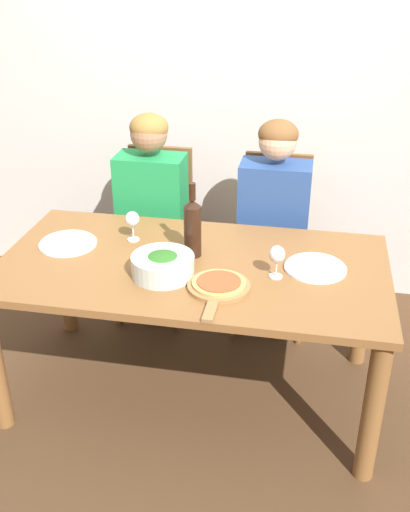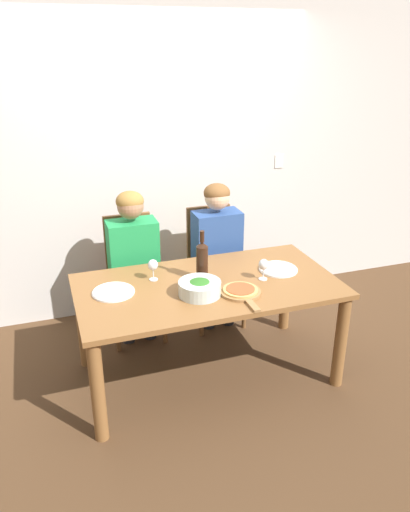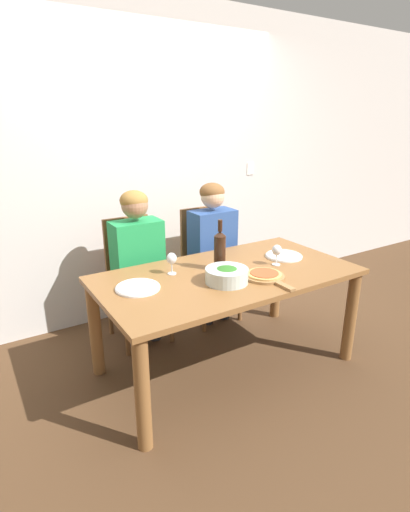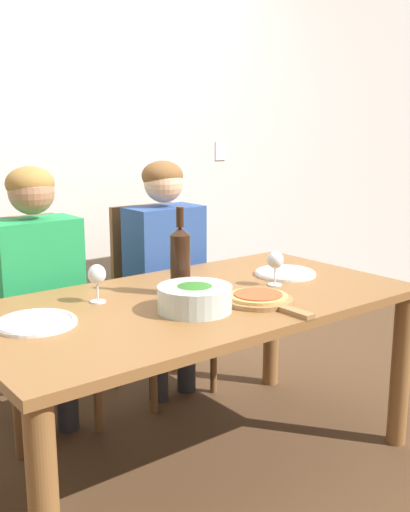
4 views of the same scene
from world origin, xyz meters
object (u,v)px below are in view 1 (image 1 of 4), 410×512
dinner_plate_left (68,243)px  person_woman (151,201)px  wine_glass_left (132,221)px  wine_glass_right (277,256)px  chair_left (158,228)px  chair_right (273,237)px  pizza_on_board (218,286)px  person_man (274,210)px  wine_bottle (193,227)px  broccoli_bowl (163,265)px  dinner_plate_right (315,267)px

dinner_plate_left → person_woman: bearing=66.8°
wine_glass_left → wine_glass_right: bearing=-18.4°
chair_left → chair_right: size_ratio=1.00×
person_woman → pizza_on_board: size_ratio=3.02×
chair_right → wine_glass_right: chair_right is taller
pizza_on_board → wine_glass_left: 0.63m
chair_right → dinner_plate_left: (-0.94, -0.71, 0.22)m
chair_left → person_man: 0.73m
wine_bottle → wine_glass_right: wine_bottle is taller
broccoli_bowl → wine_glass_right: size_ratio=1.84×
pizza_on_board → wine_glass_right: size_ratio=2.71×
chair_right → person_man: bearing=-90.0°
person_man → wine_bottle: bearing=-119.4°
person_woman → dinner_plate_right: (0.93, -0.61, -0.00)m
pizza_on_board → person_man: bearing=79.8°
broccoli_bowl → pizza_on_board: broccoli_bowl is taller
dinner_plate_left → pizza_on_board: pizza_on_board is taller
chair_left → person_woman: person_woman is taller
wine_bottle → wine_glass_right: bearing=-18.9°
chair_right → wine_glass_right: 0.89m
chair_left → dinner_plate_right: chair_left is taller
person_woman → broccoli_bowl: size_ratio=4.45×
broccoli_bowl → dinner_plate_right: (0.66, 0.18, -0.04)m
broccoli_bowl → chair_right: bearing=65.5°
person_woman → wine_glass_left: bearing=-84.8°
chair_left → dinner_plate_left: (-0.25, -0.71, 0.22)m
person_woman → chair_left: bearing=90.0°
pizza_on_board → wine_glass_left: bearing=141.6°
chair_left → person_woman: 0.25m
wine_bottle → pizza_on_board: (0.17, -0.29, -0.13)m
dinner_plate_left → broccoli_bowl: bearing=-21.2°
chair_left → wine_glass_right: 1.17m
dinner_plate_left → wine_glass_right: wine_glass_right is taller
chair_left → pizza_on_board: (0.53, -0.99, 0.22)m
person_man → wine_glass_right: person_man is taller
wine_bottle → dinner_plate_left: wine_bottle is taller
person_woman → chair_right: bearing=9.6°
person_woman → dinner_plate_left: 0.64m
chair_left → chair_right: same height
broccoli_bowl → person_woman: bearing=109.1°
dinner_plate_left → person_man: bearing=32.0°
broccoli_bowl → chair_left: bearing=106.8°
chair_right → broccoli_bowl: bearing=-114.5°
person_woman → dinner_plate_left: (-0.25, -0.59, -0.00)m
broccoli_bowl → dinner_plate_left: (-0.53, 0.21, -0.04)m
chair_left → dinner_plate_left: 0.78m
broccoli_bowl → wine_glass_right: wine_glass_right is taller
dinner_plate_right → dinner_plate_left: bearing=178.8°
chair_right → wine_glass_left: chair_right is taller
chair_left → broccoli_bowl: size_ratio=3.57×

